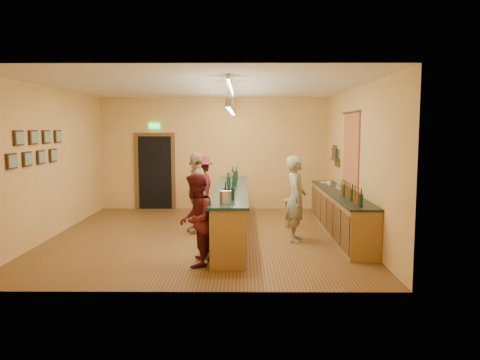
{
  "coord_description": "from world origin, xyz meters",
  "views": [
    {
      "loc": [
        0.84,
        -9.95,
        2.32
      ],
      "look_at": [
        0.77,
        0.2,
        1.2
      ],
      "focal_mm": 35.0,
      "sensor_mm": 36.0,
      "label": 1
    }
  ],
  "objects_px": {
    "back_counter": "(340,213)",
    "bartender": "(296,199)",
    "tasting_bar": "(231,208)",
    "customer_a": "(196,220)",
    "customer_c": "(201,188)",
    "bar_stool": "(289,206)",
    "customer_b": "(197,193)"
  },
  "relations": [
    {
      "from": "bartender",
      "to": "customer_c",
      "type": "distance_m",
      "value": 2.94
    },
    {
      "from": "bar_stool",
      "to": "tasting_bar",
      "type": "bearing_deg",
      "value": -148.15
    },
    {
      "from": "back_counter",
      "to": "customer_a",
      "type": "relative_size",
      "value": 2.89
    },
    {
      "from": "back_counter",
      "to": "bartender",
      "type": "xyz_separation_m",
      "value": [
        -1.04,
        -0.6,
        0.4
      ]
    },
    {
      "from": "back_counter",
      "to": "bar_stool",
      "type": "height_order",
      "value": "back_counter"
    },
    {
      "from": "bartender",
      "to": "customer_b",
      "type": "height_order",
      "value": "customer_b"
    },
    {
      "from": "back_counter",
      "to": "customer_b",
      "type": "xyz_separation_m",
      "value": [
        -3.16,
        0.2,
        0.41
      ]
    },
    {
      "from": "customer_b",
      "to": "back_counter",
      "type": "bearing_deg",
      "value": 66.24
    },
    {
      "from": "tasting_bar",
      "to": "customer_b",
      "type": "bearing_deg",
      "value": 154.07
    },
    {
      "from": "back_counter",
      "to": "tasting_bar",
      "type": "bearing_deg",
      "value": -175.64
    },
    {
      "from": "bartender",
      "to": "customer_a",
      "type": "bearing_deg",
      "value": 139.82
    },
    {
      "from": "back_counter",
      "to": "tasting_bar",
      "type": "xyz_separation_m",
      "value": [
        -2.38,
        -0.18,
        0.12
      ]
    },
    {
      "from": "tasting_bar",
      "to": "bar_stool",
      "type": "distance_m",
      "value": 1.56
    },
    {
      "from": "customer_b",
      "to": "customer_c",
      "type": "height_order",
      "value": "customer_b"
    },
    {
      "from": "back_counter",
      "to": "tasting_bar",
      "type": "relative_size",
      "value": 0.89
    },
    {
      "from": "bartender",
      "to": "customer_a",
      "type": "relative_size",
      "value": 1.12
    },
    {
      "from": "bartender",
      "to": "customer_a",
      "type": "xyz_separation_m",
      "value": [
        -1.89,
        -1.78,
        -0.09
      ]
    },
    {
      "from": "tasting_bar",
      "to": "customer_a",
      "type": "bearing_deg",
      "value": -104.01
    },
    {
      "from": "tasting_bar",
      "to": "customer_a",
      "type": "distance_m",
      "value": 2.27
    },
    {
      "from": "back_counter",
      "to": "customer_c",
      "type": "relative_size",
      "value": 2.71
    },
    {
      "from": "tasting_bar",
      "to": "customer_c",
      "type": "bearing_deg",
      "value": 116.52
    },
    {
      "from": "customer_b",
      "to": "customer_c",
      "type": "bearing_deg",
      "value": 160.4
    },
    {
      "from": "customer_a",
      "to": "customer_c",
      "type": "height_order",
      "value": "customer_c"
    },
    {
      "from": "customer_b",
      "to": "tasting_bar",
      "type": "bearing_deg",
      "value": 43.95
    },
    {
      "from": "customer_c",
      "to": "customer_b",
      "type": "bearing_deg",
      "value": 14.1
    },
    {
      "from": "tasting_bar",
      "to": "bartender",
      "type": "xyz_separation_m",
      "value": [
        1.34,
        -0.42,
        0.28
      ]
    },
    {
      "from": "tasting_bar",
      "to": "customer_a",
      "type": "xyz_separation_m",
      "value": [
        -0.55,
        -2.2,
        0.18
      ]
    },
    {
      "from": "customer_a",
      "to": "bar_stool",
      "type": "height_order",
      "value": "customer_a"
    },
    {
      "from": "customer_b",
      "to": "customer_a",
      "type": "bearing_deg",
      "value": -14.85
    },
    {
      "from": "tasting_bar",
      "to": "back_counter",
      "type": "bearing_deg",
      "value": 4.36
    },
    {
      "from": "back_counter",
      "to": "bartender",
      "type": "distance_m",
      "value": 1.26
    },
    {
      "from": "tasting_bar",
      "to": "customer_b",
      "type": "height_order",
      "value": "customer_b"
    }
  ]
}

